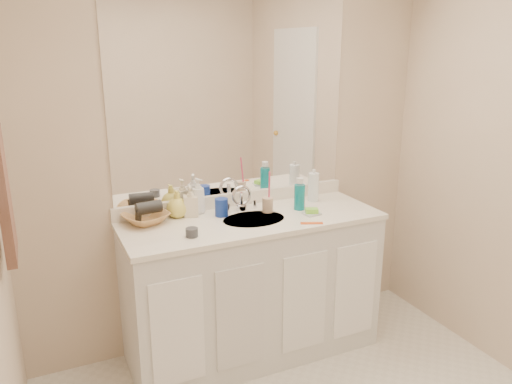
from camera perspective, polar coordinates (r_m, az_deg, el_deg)
The scene contains 22 objects.
wall_back at distance 3.06m, azimuth -2.57°, elevation 4.26°, with size 2.60×0.02×2.40m, color beige.
vanity_cabinet at distance 3.08m, azimuth -0.40°, elevation -10.97°, with size 1.50×0.55×0.85m, color silver.
countertop at distance 2.91m, azimuth -0.42°, elevation -3.25°, with size 1.52×0.57×0.03m, color white.
backsplash at distance 3.12m, azimuth -2.40°, elevation -0.83°, with size 1.52×0.03×0.08m, color white.
sink_basin at distance 2.89m, azimuth -0.25°, elevation -3.31°, with size 0.37×0.37×0.02m, color beige.
faucet at distance 3.02m, azimuth -1.67°, elevation -1.07°, with size 0.02×0.02×0.11m, color silver.
mirror at distance 3.00m, azimuth -2.61°, elevation 10.98°, with size 1.48×0.01×1.20m, color white.
blue_mug at distance 2.93m, azimuth -3.97°, elevation -1.75°, with size 0.08×0.08×0.11m, color navy.
tan_cup at distance 2.99m, azimuth 1.34°, elevation -1.47°, with size 0.07×0.07×0.09m, color #CEAE91.
toothbrush at distance 2.97m, azimuth 1.52°, elevation 0.50°, with size 0.01×0.01×0.20m, color #E63C6A.
mouthwash_bottle at distance 3.04m, azimuth 4.99°, elevation -0.58°, with size 0.07×0.07×0.16m, color #0B7C8A.
clear_pump_bottle at distance 3.21m, azimuth 6.58°, elevation 0.57°, with size 0.07×0.07×0.18m, color white.
soap_dish at distance 2.97m, azimuth 6.38°, elevation -2.47°, with size 0.10×0.08×0.01m, color silver.
green_soap at distance 2.97m, azimuth 6.39°, elevation -2.13°, with size 0.07×0.05×0.03m, color #80DF36.
orange_comb at distance 2.83m, azimuth 6.39°, elevation -3.55°, with size 0.13×0.03×0.01m, color #E55118.
dark_jar at distance 2.64m, azimuth -7.34°, elevation -4.60°, with size 0.07×0.07×0.05m, color #36373D.
soap_bottle_white at distance 2.97m, azimuth -6.61°, elevation -0.45°, with size 0.08×0.08×0.21m, color white.
soap_bottle_cream at distance 2.93m, azimuth -7.49°, elevation -1.03°, with size 0.08×0.08×0.18m, color beige.
soap_bottle_yellow at distance 2.93m, azimuth -9.01°, elevation -1.35°, with size 0.12×0.12×0.16m, color #E3D558.
wicker_basket at distance 2.87m, azimuth -12.48°, elevation -2.94°, with size 0.24×0.24×0.06m, color #AC7A45.
hair_dryer at distance 2.86m, azimuth -12.16°, elevation -1.75°, with size 0.07×0.07×0.14m, color black.
hand_towel at distance 2.32m, azimuth -26.88°, elevation -0.21°, with size 0.04×0.32×0.55m, color #4B3128.
Camera 1 is at (-1.13, -1.47, 1.85)m, focal length 35.00 mm.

